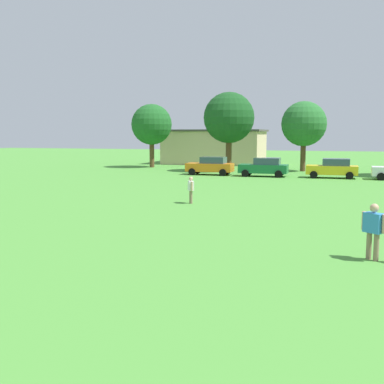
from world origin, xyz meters
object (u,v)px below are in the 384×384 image
Objects in this scene: parked_car_orange_0 at (211,166)px; tree_left at (229,118)px; bystander_near_trees at (191,188)px; tree_far_left at (152,125)px; parked_car_green_1 at (264,167)px; parked_car_yellow_2 at (333,168)px; adult_bystander at (373,227)px; tree_center at (304,124)px.

parked_car_orange_0 is 6.51m from tree_left.
bystander_near_trees is 29.09m from tree_far_left.
parked_car_green_1 is (1.33, 17.80, -0.02)m from bystander_near_trees.
adult_bystander is at bearing 93.25° from parked_car_yellow_2.
tree_left is at bearing -162.13° from tree_center.
tree_far_left is at bearing -29.81° from parked_car_green_1.
parked_car_yellow_2 is at bearing 179.87° from parked_car_orange_0.
parked_car_green_1 is 16.68m from tree_far_left.
adult_bystander is 28.53m from parked_car_green_1.
tree_left reaches higher than parked_car_orange_0.
tree_left is (-4.38, 4.89, 4.53)m from parked_car_green_1.
parked_car_green_1 reaches higher than bystander_near_trees.
parked_car_orange_0 is at bearing -3.01° from parked_car_green_1.
bystander_near_trees is 25.66m from tree_center.
adult_bystander is 0.22× the size of tree_left.
tree_left is (-10.28, 4.64, 4.53)m from parked_car_yellow_2.
parked_car_green_1 is at bearing -111.48° from tree_center.
parked_car_orange_0 is (-12.51, 27.79, -0.17)m from adult_bystander.
parked_car_orange_0 is 1.00× the size of parked_car_yellow_2.
parked_car_green_1 is 5.90m from parked_car_yellow_2.
bystander_near_trees is 0.34× the size of parked_car_orange_0.
parked_car_yellow_2 is 0.54× the size of tree_left.
parked_car_yellow_2 is (-1.58, 27.77, -0.17)m from adult_bystander.
tree_far_left reaches higher than parked_car_green_1.
tree_left reaches higher than parked_car_green_1.
parked_car_green_1 is at bearing 144.06° from adult_bystander.
parked_car_yellow_2 is 0.61× the size of tree_center.
parked_car_yellow_2 reaches higher than bystander_near_trees.
adult_bystander reaches higher than parked_car_orange_0.
adult_bystander reaches higher than bystander_near_trees.
parked_car_yellow_2 is at bearing -24.31° from tree_left.
parked_car_yellow_2 is at bearing -49.47° from bystander_near_trees.
tree_center reaches higher than parked_car_green_1.
parked_car_green_1 is 7.98m from tree_left.
tree_center is (16.90, -0.84, -0.05)m from tree_far_left.
tree_left is at bearing -48.10° from parked_car_green_1.
tree_center reaches higher than parked_car_orange_0.
tree_left is (0.65, 4.62, 4.53)m from parked_car_orange_0.
parked_car_orange_0 is 1.00× the size of parked_car_green_1.
parked_car_orange_0 is 0.54× the size of tree_left.
tree_center is (-4.64, 34.74, 3.75)m from adult_bystander.
tree_left is at bearing -24.31° from parked_car_yellow_2.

